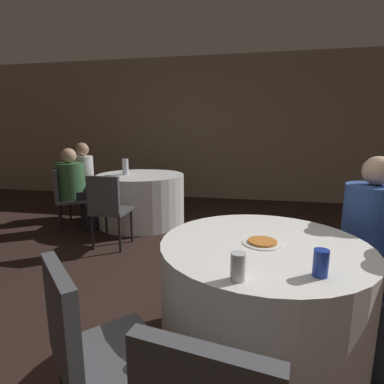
% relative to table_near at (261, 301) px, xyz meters
% --- Properties ---
extents(ground_plane, '(16.00, 16.00, 0.00)m').
position_rel_table_near_xyz_m(ground_plane, '(0.02, -0.06, -0.37)').
color(ground_plane, black).
extents(wall_back, '(16.00, 0.06, 2.80)m').
position_rel_table_near_xyz_m(wall_back, '(0.02, 4.43, 1.03)').
color(wall_back, gray).
rests_on(wall_back, ground_plane).
extents(table_near, '(1.19, 1.19, 0.74)m').
position_rel_table_near_xyz_m(table_near, '(0.00, 0.00, 0.00)').
color(table_near, white).
rests_on(table_near, ground_plane).
extents(table_far, '(1.28, 1.28, 0.74)m').
position_rel_table_near_xyz_m(table_far, '(-1.68, 2.48, 0.00)').
color(table_far, white).
rests_on(table_far, ground_plane).
extents(chair_near_northeast, '(0.56, 0.56, 0.88)m').
position_rel_table_near_xyz_m(chair_near_northeast, '(0.82, 0.57, 0.16)').
color(chair_near_northeast, '#47474C').
rests_on(chair_near_northeast, ground_plane).
extents(chair_near_southwest, '(0.57, 0.57, 0.88)m').
position_rel_table_near_xyz_m(chair_near_southwest, '(-0.70, -0.72, 0.16)').
color(chair_near_southwest, '#47474C').
rests_on(chair_near_southwest, ground_plane).
extents(chair_far_south, '(0.40, 0.41, 0.88)m').
position_rel_table_near_xyz_m(chair_far_south, '(-1.69, 1.43, 0.16)').
color(chair_far_south, '#47474C').
rests_on(chair_far_south, ground_plane).
extents(chair_far_southwest, '(0.55, 0.55, 0.88)m').
position_rel_table_near_xyz_m(chair_far_southwest, '(-2.56, 1.91, 0.16)').
color(chair_far_southwest, '#47474C').
rests_on(chair_far_southwest, ground_plane).
extents(chair_far_west, '(0.43, 0.43, 0.88)m').
position_rel_table_near_xyz_m(chair_far_west, '(-2.73, 2.56, 0.16)').
color(chair_far_west, '#47474C').
rests_on(chair_far_west, ground_plane).
extents(person_blue_shirt, '(0.51, 0.49, 1.20)m').
position_rel_table_near_xyz_m(person_blue_shirt, '(0.70, 0.49, 0.25)').
color(person_blue_shirt, '#33384C').
rests_on(person_blue_shirt, ground_plane).
extents(person_green_jacket, '(0.51, 0.48, 1.14)m').
position_rel_table_near_xyz_m(person_green_jacket, '(-2.43, 1.99, 0.23)').
color(person_green_jacket, black).
rests_on(person_green_jacket, ground_plane).
extents(person_white_shirt, '(0.49, 0.32, 1.20)m').
position_rel_table_near_xyz_m(person_white_shirt, '(-2.57, 2.55, 0.23)').
color(person_white_shirt, '#33384C').
rests_on(person_white_shirt, ground_plane).
extents(pizza_plate_near, '(0.22, 0.22, 0.02)m').
position_rel_table_near_xyz_m(pizza_plate_near, '(-0.01, -0.01, 0.38)').
color(pizza_plate_near, white).
rests_on(pizza_plate_near, table_near).
extents(soda_can_silver, '(0.07, 0.07, 0.12)m').
position_rel_table_near_xyz_m(soda_can_silver, '(-0.13, -0.47, 0.43)').
color(soda_can_silver, silver).
rests_on(soda_can_silver, table_near).
extents(soda_can_blue, '(0.07, 0.07, 0.12)m').
position_rel_table_near_xyz_m(soda_can_blue, '(0.23, -0.36, 0.43)').
color(soda_can_blue, '#1E38A5').
rests_on(soda_can_blue, table_near).
extents(bottle_far, '(0.09, 0.09, 0.23)m').
position_rel_table_near_xyz_m(bottle_far, '(-1.89, 2.43, 0.48)').
color(bottle_far, silver).
rests_on(bottle_far, table_far).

